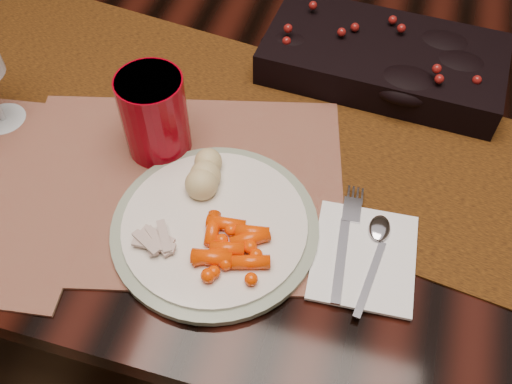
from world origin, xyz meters
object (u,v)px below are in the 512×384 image
(baby_carrots, at_px, (229,246))
(mashed_potatoes, at_px, (217,172))
(dining_table, at_px, (278,215))
(turkey_shreds, at_px, (152,236))
(centerpiece, at_px, (384,54))
(napkin, at_px, (364,257))
(red_cup, at_px, (155,115))
(dinner_plate, at_px, (215,226))
(placemat_main, at_px, (179,184))

(baby_carrots, bearing_deg, mashed_potatoes, 115.89)
(dining_table, relative_size, baby_carrots, 18.34)
(dining_table, xyz_separation_m, turkey_shreds, (-0.08, -0.35, 0.40))
(centerpiece, relative_size, baby_carrots, 3.80)
(napkin, bearing_deg, turkey_shreds, -171.48)
(mashed_potatoes, bearing_deg, dining_table, 81.84)
(dining_table, distance_m, red_cup, 0.50)
(dining_table, relative_size, red_cup, 14.29)
(dinner_plate, bearing_deg, placemat_main, 140.96)
(napkin, bearing_deg, placemat_main, 166.41)
(placemat_main, distance_m, baby_carrots, 0.14)
(turkey_shreds, bearing_deg, dinner_plate, 33.07)
(napkin, distance_m, red_cup, 0.34)
(turkey_shreds, bearing_deg, baby_carrots, 6.86)
(baby_carrots, bearing_deg, placemat_main, 138.40)
(dining_table, distance_m, mashed_potatoes, 0.48)
(baby_carrots, relative_size, turkey_shreds, 1.46)
(dinner_plate, xyz_separation_m, turkey_shreds, (-0.07, -0.04, 0.02))
(placemat_main, relative_size, napkin, 3.07)
(mashed_potatoes, relative_size, red_cup, 0.66)
(turkey_shreds, bearing_deg, dining_table, 76.23)
(baby_carrots, xyz_separation_m, mashed_potatoes, (-0.05, 0.10, 0.01))
(baby_carrots, bearing_deg, dinner_plate, 132.97)
(dining_table, distance_m, baby_carrots, 0.52)
(napkin, height_order, red_cup, red_cup)
(red_cup, bearing_deg, dinner_plate, -43.58)
(dinner_plate, bearing_deg, dining_table, 86.77)
(mashed_potatoes, height_order, napkin, mashed_potatoes)
(placemat_main, relative_size, mashed_potatoes, 5.46)
(centerpiece, xyz_separation_m, baby_carrots, (-0.13, -0.40, -0.01))
(dinner_plate, bearing_deg, turkey_shreds, -146.93)
(dining_table, bearing_deg, red_cup, -127.34)
(centerpiece, xyz_separation_m, mashed_potatoes, (-0.18, -0.30, 0.00))
(turkey_shreds, distance_m, red_cup, 0.18)
(placemat_main, distance_m, mashed_potatoes, 0.07)
(dinner_plate, xyz_separation_m, napkin, (0.19, 0.01, -0.00))
(red_cup, bearing_deg, mashed_potatoes, -26.38)
(centerpiece, xyz_separation_m, placemat_main, (-0.23, -0.31, -0.04))
(placemat_main, distance_m, turkey_shreds, 0.11)
(dinner_plate, distance_m, mashed_potatoes, 0.07)
(placemat_main, bearing_deg, red_cup, 117.13)
(placemat_main, height_order, napkin, napkin)
(mashed_potatoes, relative_size, napkin, 0.56)
(baby_carrots, height_order, turkey_shreds, baby_carrots)
(mashed_potatoes, height_order, turkey_shreds, mashed_potatoes)
(centerpiece, xyz_separation_m, dinner_plate, (-0.16, -0.37, -0.03))
(dining_table, bearing_deg, centerpiece, 24.19)
(turkey_shreds, xyz_separation_m, red_cup, (-0.06, 0.16, 0.04))
(dining_table, xyz_separation_m, baby_carrots, (0.01, -0.33, 0.40))
(dining_table, xyz_separation_m, placemat_main, (-0.09, -0.24, 0.38))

